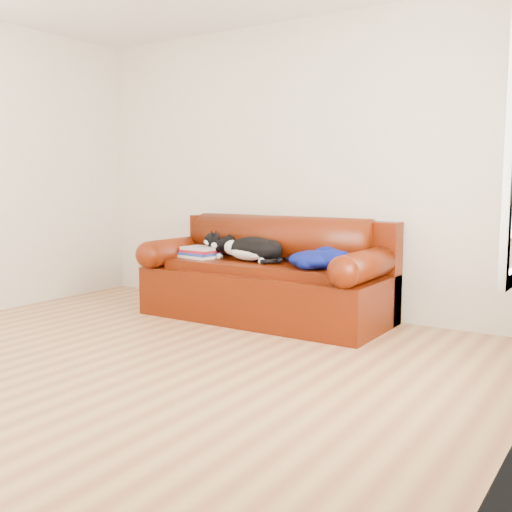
{
  "coord_description": "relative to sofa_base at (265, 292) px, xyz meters",
  "views": [
    {
      "loc": [
        2.69,
        -2.79,
        1.18
      ],
      "look_at": [
        -0.01,
        1.35,
        0.56
      ],
      "focal_mm": 42.0,
      "sensor_mm": 36.0,
      "label": 1
    }
  ],
  "objects": [
    {
      "name": "sofa_base",
      "position": [
        0.0,
        0.0,
        0.0
      ],
      "size": [
        2.1,
        0.9,
        0.5
      ],
      "color": "#3A0E02",
      "rests_on": "ground"
    },
    {
      "name": "cat",
      "position": [
        -0.1,
        -0.05,
        0.36
      ],
      "size": [
        0.73,
        0.3,
        0.26
      ],
      "rotation": [
        0.0,
        0.0,
        0.05
      ],
      "color": "black",
      "rests_on": "sofa_base"
    },
    {
      "name": "sofa_back",
      "position": [
        -0.0,
        0.24,
        0.3
      ],
      "size": [
        2.1,
        1.01,
        0.88
      ],
      "color": "#3A0E02",
      "rests_on": "ground"
    },
    {
      "name": "ground",
      "position": [
        0.01,
        -1.49,
        -0.24
      ],
      "size": [
        4.5,
        4.5,
        0.0
      ],
      "primitive_type": "plane",
      "color": "#9A5F3D",
      "rests_on": "ground"
    },
    {
      "name": "book_stack",
      "position": [
        -0.62,
        -0.1,
        0.31
      ],
      "size": [
        0.37,
        0.31,
        0.1
      ],
      "rotation": [
        0.0,
        0.0,
        -0.12
      ],
      "color": "silver",
      "rests_on": "sofa_base"
    },
    {
      "name": "blanket",
      "position": [
        0.56,
        -0.09,
        0.34
      ],
      "size": [
        0.6,
        0.49,
        0.17
      ],
      "rotation": [
        0.0,
        0.0,
        0.2
      ],
      "color": "#080245",
      "rests_on": "sofa_base"
    },
    {
      "name": "room_shell",
      "position": [
        0.14,
        -1.48,
        1.43
      ],
      "size": [
        4.52,
        4.02,
        2.61
      ],
      "color": "beige",
      "rests_on": "ground"
    }
  ]
}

